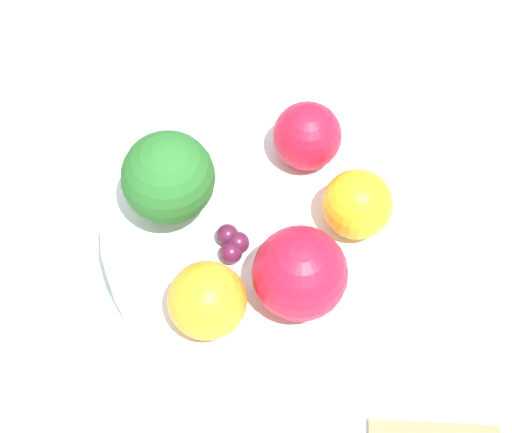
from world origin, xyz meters
TOP-DOWN VIEW (x-y plane):
  - ground_plane at (0.00, 0.00)m, footprint 6.00×6.00m
  - table_surface at (0.00, 0.00)m, footprint 1.20×1.20m
  - bowl at (0.00, 0.00)m, footprint 0.21×0.21m
  - broccoli at (0.02, -0.05)m, footprint 0.06×0.06m
  - apple_red at (0.03, 0.05)m, footprint 0.06×0.06m
  - apple_green at (-0.07, -0.00)m, footprint 0.05×0.05m
  - orange_front at (-0.04, 0.06)m, footprint 0.05×0.05m
  - orange_back at (0.07, 0.01)m, footprint 0.05×0.05m
  - grape_cluster at (0.02, -0.00)m, footprint 0.03×0.03m

SIDE VIEW (x-z plane):
  - ground_plane at x=0.00m, z-range 0.00..0.00m
  - table_surface at x=0.00m, z-range 0.00..0.02m
  - bowl at x=0.00m, z-range 0.02..0.05m
  - grape_cluster at x=0.02m, z-range 0.05..0.07m
  - orange_front at x=-0.04m, z-range 0.05..0.10m
  - apple_green at x=-0.07m, z-range 0.05..0.10m
  - orange_back at x=0.07m, z-range 0.05..0.10m
  - apple_red at x=0.03m, z-range 0.05..0.11m
  - broccoli at x=0.02m, z-range 0.06..0.13m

